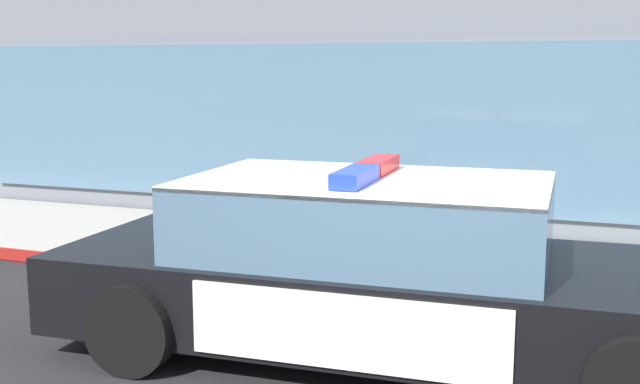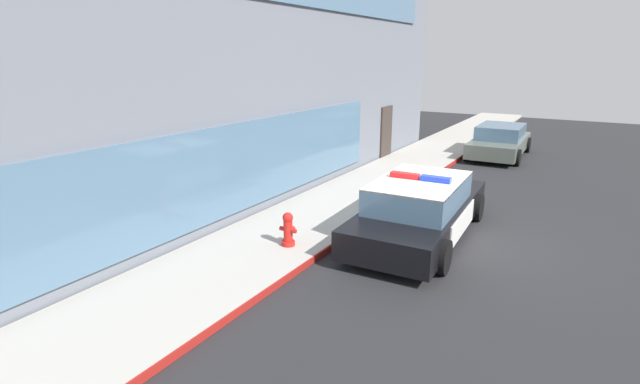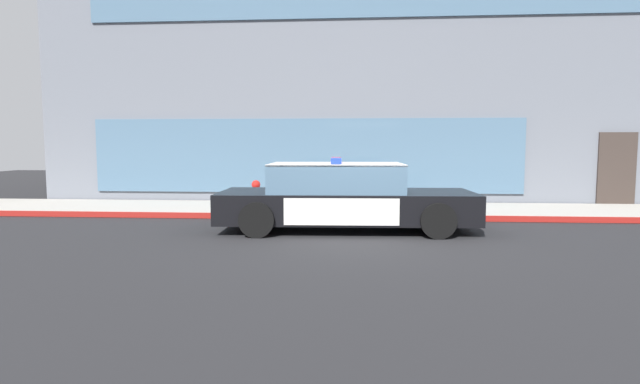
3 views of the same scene
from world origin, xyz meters
name	(u,v)px [view 3 (image 3 of 3)]	position (x,y,z in m)	size (l,w,h in m)	color
ground	(361,235)	(0.00, 0.00, 0.00)	(48.00, 48.00, 0.00)	#262628
sidewalk	(361,210)	(0.00, 3.27, 0.07)	(48.00, 2.60, 0.15)	#B2ADA3
curb_red_paint	(361,217)	(0.00, 1.95, 0.08)	(28.80, 0.04, 0.14)	maroon
storefront_building	(383,85)	(0.83, 9.99, 4.02)	(20.41, 10.83, 8.05)	slate
police_cruiser	(343,197)	(-0.37, 0.63, 0.68)	(5.25, 2.29, 1.49)	black
fire_hydrant	(256,195)	(-2.62, 2.70, 0.50)	(0.34, 0.39, 0.73)	red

